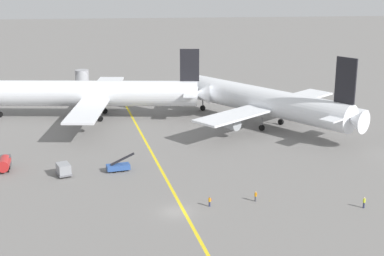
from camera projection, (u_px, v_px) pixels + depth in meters
ground_plane at (176, 212)px, 83.11m from camera, size 600.00×600.00×0.00m
taxiway_stripe at (170, 186)px, 92.64m from camera, size 17.81×118.82×0.01m
airliner_at_gate_left at (88, 94)px, 131.98m from camera, size 57.17×46.40×16.15m
airliner_being_pushed at (262, 101)px, 125.73m from camera, size 37.32×42.68×17.56m
pushback_tug at (171, 98)px, 147.48m from camera, size 7.08×8.20×2.85m
gse_belt_loader_portside at (118, 166)px, 99.16m from camera, size 5.07×2.61×3.02m
gse_container_dolly_flat at (64, 169)px, 96.86m from camera, size 3.21×3.78×2.15m
gse_fuel_bowser_stubby at (5, 163)px, 99.46m from camera, size 2.40×5.07×2.40m
ground_crew_marshaller_foreground at (364, 202)px, 84.21m from camera, size 0.36×0.36×1.73m
ground_crew_wing_walker_right at (256, 196)px, 86.55m from camera, size 0.36×0.47×1.65m
ground_crew_ramp_agent_by_cones at (210, 201)px, 84.75m from camera, size 0.46×0.36×1.55m
jet_bridge at (82, 80)px, 154.07m from camera, size 5.02×18.28×6.01m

